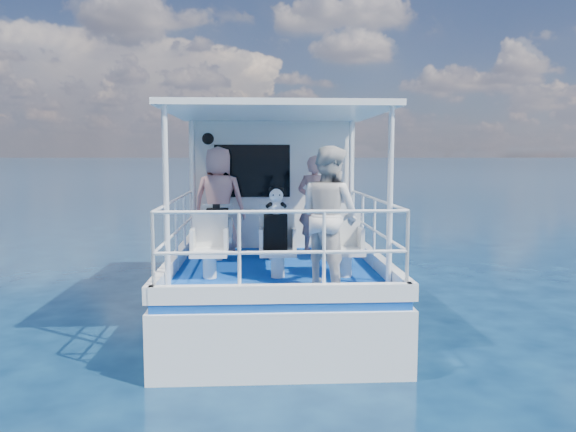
{
  "coord_description": "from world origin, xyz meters",
  "views": [
    {
      "loc": [
        -0.27,
        -8.43,
        2.5
      ],
      "look_at": [
        0.18,
        -0.4,
        1.64
      ],
      "focal_mm": 35.0,
      "sensor_mm": 36.0,
      "label": 1
    }
  ],
  "objects_px": {
    "passenger_port_fwd": "(219,200)",
    "passenger_stbd_aft": "(329,216)",
    "backpack_center": "(275,232)",
    "panda": "(276,201)"
  },
  "relations": [
    {
      "from": "passenger_port_fwd",
      "to": "backpack_center",
      "type": "relative_size",
      "value": 3.82
    },
    {
      "from": "passenger_port_fwd",
      "to": "backpack_center",
      "type": "distance_m",
      "value": 2.22
    },
    {
      "from": "passenger_port_fwd",
      "to": "passenger_stbd_aft",
      "type": "relative_size",
      "value": 1.02
    },
    {
      "from": "passenger_stbd_aft",
      "to": "backpack_center",
      "type": "height_order",
      "value": "passenger_stbd_aft"
    },
    {
      "from": "passenger_port_fwd",
      "to": "passenger_stbd_aft",
      "type": "xyz_separation_m",
      "value": [
        1.52,
        -2.49,
        -0.02
      ]
    },
    {
      "from": "passenger_port_fwd",
      "to": "panda",
      "type": "distance_m",
      "value": 2.19
    },
    {
      "from": "backpack_center",
      "to": "passenger_port_fwd",
      "type": "bearing_deg",
      "value": 113.39
    },
    {
      "from": "passenger_port_fwd",
      "to": "passenger_stbd_aft",
      "type": "bearing_deg",
      "value": 131.87
    },
    {
      "from": "passenger_port_fwd",
      "to": "passenger_stbd_aft",
      "type": "distance_m",
      "value": 2.92
    },
    {
      "from": "backpack_center",
      "to": "panda",
      "type": "xyz_separation_m",
      "value": [
        0.01,
        0.02,
        0.41
      ]
    }
  ]
}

